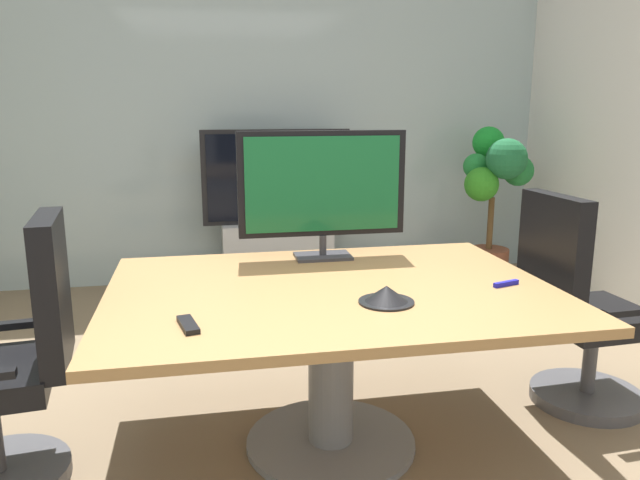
# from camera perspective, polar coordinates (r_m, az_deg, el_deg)

# --- Properties ---
(wall_back_glass_partition) EXTENTS (5.23, 0.10, 2.85)m
(wall_back_glass_partition) POSITION_cam_1_polar(r_m,az_deg,el_deg) (5.30, -6.69, 11.60)
(wall_back_glass_partition) COLOR #9EB2B7
(wall_back_glass_partition) RESTS_ON ground
(conference_table) EXTENTS (1.88, 1.36, 0.75)m
(conference_table) POSITION_cam_1_polar(r_m,az_deg,el_deg) (2.67, 1.05, -7.98)
(conference_table) COLOR olive
(conference_table) RESTS_ON ground
(office_chair_left) EXTENTS (0.62, 0.60, 1.09)m
(office_chair_left) POSITION_cam_1_polar(r_m,az_deg,el_deg) (2.75, -26.75, -11.27)
(office_chair_left) COLOR #4C4C51
(office_chair_left) RESTS_ON ground
(office_chair_right) EXTENTS (0.61, 0.58, 1.09)m
(office_chair_right) POSITION_cam_1_polar(r_m,az_deg,el_deg) (3.33, 22.92, -6.85)
(office_chair_right) COLOR #4C4C51
(office_chair_right) RESTS_ON ground
(tv_monitor) EXTENTS (0.84, 0.18, 0.64)m
(tv_monitor) POSITION_cam_1_polar(r_m,az_deg,el_deg) (3.03, 0.25, 4.95)
(tv_monitor) COLOR #333338
(tv_monitor) RESTS_ON conference_table
(wall_display_unit) EXTENTS (1.20, 0.36, 1.31)m
(wall_display_unit) POSITION_cam_1_polar(r_m,az_deg,el_deg) (5.08, -4.03, 0.45)
(wall_display_unit) COLOR #B7BABC
(wall_display_unit) RESTS_ON ground
(potted_plant) EXTENTS (0.61, 0.67, 1.32)m
(potted_plant) POSITION_cam_1_polar(r_m,az_deg,el_deg) (5.30, 15.96, 4.49)
(potted_plant) COLOR brown
(potted_plant) RESTS_ON ground
(conference_phone) EXTENTS (0.22, 0.22, 0.07)m
(conference_phone) POSITION_cam_1_polar(r_m,az_deg,el_deg) (2.41, 6.22, -5.15)
(conference_phone) COLOR black
(conference_phone) RESTS_ON conference_table
(remote_control) EXTENTS (0.09, 0.18, 0.02)m
(remote_control) POSITION_cam_1_polar(r_m,az_deg,el_deg) (2.20, -12.21, -7.73)
(remote_control) COLOR black
(remote_control) RESTS_ON conference_table
(whiteboard_marker) EXTENTS (0.13, 0.06, 0.02)m
(whiteboard_marker) POSITION_cam_1_polar(r_m,az_deg,el_deg) (2.74, 16.99, -3.91)
(whiteboard_marker) COLOR #1919A5
(whiteboard_marker) RESTS_ON conference_table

